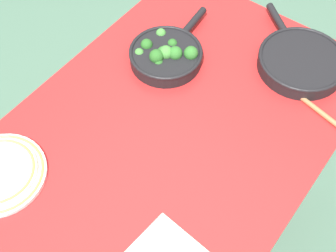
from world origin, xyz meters
TOP-DOWN VIEW (x-y plane):
  - ground_plane at (0.00, 0.00)m, footprint 14.00×14.00m
  - dining_table_red at (0.00, 0.00)m, footprint 1.25×0.83m
  - skillet_broccoli at (-0.21, -0.17)m, footprint 0.36×0.23m
  - skillet_eggs at (-0.44, 0.19)m, footprint 0.31×0.35m
  - wooden_spoon at (-0.32, 0.29)m, footprint 0.12×0.39m

SIDE VIEW (x-z plane):
  - ground_plane at x=0.00m, z-range 0.00..0.00m
  - dining_table_red at x=0.00m, z-range 0.28..1.01m
  - wooden_spoon at x=-0.32m, z-range 0.73..0.75m
  - skillet_eggs at x=-0.44m, z-range 0.73..0.78m
  - skillet_broccoli at x=-0.21m, z-range 0.72..0.80m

